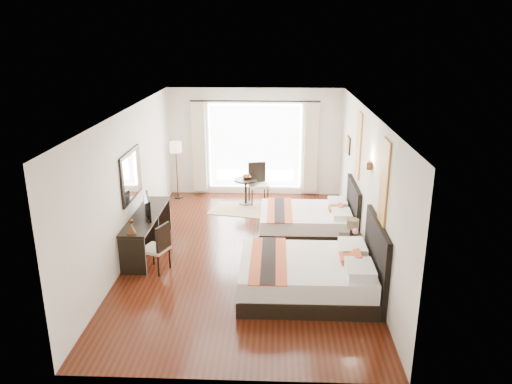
{
  "coord_description": "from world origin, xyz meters",
  "views": [
    {
      "loc": [
        0.54,
        -8.97,
        4.23
      ],
      "look_at": [
        0.16,
        0.45,
        1.12
      ],
      "focal_mm": 35.0,
      "sensor_mm": 36.0,
      "label": 1
    }
  ],
  "objects_px": {
    "bed_near": "(312,275)",
    "nightstand": "(351,251)",
    "side_table": "(246,192)",
    "television": "(144,207)",
    "vase": "(355,238)",
    "window_chair": "(258,191)",
    "fruit_bowl": "(247,178)",
    "table_lamp": "(353,225)",
    "console_desk": "(147,232)",
    "bed_far": "(310,220)",
    "desk_chair": "(157,256)",
    "floor_lamp": "(176,151)"
  },
  "relations": [
    {
      "from": "table_lamp",
      "to": "window_chair",
      "type": "relative_size",
      "value": 0.35
    },
    {
      "from": "side_table",
      "to": "television",
      "type": "bearing_deg",
      "value": -121.2
    },
    {
      "from": "desk_chair",
      "to": "television",
      "type": "bearing_deg",
      "value": -42.7
    },
    {
      "from": "bed_far",
      "to": "nightstand",
      "type": "height_order",
      "value": "bed_far"
    },
    {
      "from": "bed_near",
      "to": "television",
      "type": "xyz_separation_m",
      "value": [
        -3.14,
        1.46,
        0.63
      ]
    },
    {
      "from": "bed_far",
      "to": "nightstand",
      "type": "bearing_deg",
      "value": -64.09
    },
    {
      "from": "television",
      "to": "side_table",
      "type": "xyz_separation_m",
      "value": [
        1.77,
        2.93,
        -0.64
      ]
    },
    {
      "from": "television",
      "to": "bed_far",
      "type": "bearing_deg",
      "value": -89.6
    },
    {
      "from": "bed_far",
      "to": "desk_chair",
      "type": "xyz_separation_m",
      "value": [
        -2.89,
        -1.87,
        -0.02
      ]
    },
    {
      "from": "bed_far",
      "to": "vase",
      "type": "relative_size",
      "value": 14.11
    },
    {
      "from": "fruit_bowl",
      "to": "window_chair",
      "type": "bearing_deg",
      "value": 11.73
    },
    {
      "from": "vase",
      "to": "television",
      "type": "height_order",
      "value": "television"
    },
    {
      "from": "console_desk",
      "to": "desk_chair",
      "type": "height_order",
      "value": "desk_chair"
    },
    {
      "from": "nightstand",
      "to": "floor_lamp",
      "type": "xyz_separation_m",
      "value": [
        -3.99,
        3.68,
        1.0
      ]
    },
    {
      "from": "bed_near",
      "to": "bed_far",
      "type": "height_order",
      "value": "bed_near"
    },
    {
      "from": "console_desk",
      "to": "television",
      "type": "distance_m",
      "value": 0.6
    },
    {
      "from": "desk_chair",
      "to": "bed_far",
      "type": "bearing_deg",
      "value": -125.56
    },
    {
      "from": "bed_near",
      "to": "nightstand",
      "type": "bearing_deg",
      "value": 54.16
    },
    {
      "from": "vase",
      "to": "television",
      "type": "distance_m",
      "value": 4.03
    },
    {
      "from": "bed_far",
      "to": "window_chair",
      "type": "bearing_deg",
      "value": 121.43
    },
    {
      "from": "table_lamp",
      "to": "fruit_bowl",
      "type": "xyz_separation_m",
      "value": [
        -2.17,
        3.21,
        -0.06
      ]
    },
    {
      "from": "nightstand",
      "to": "fruit_bowl",
      "type": "height_order",
      "value": "fruit_bowl"
    },
    {
      "from": "floor_lamp",
      "to": "fruit_bowl",
      "type": "height_order",
      "value": "floor_lamp"
    },
    {
      "from": "bed_near",
      "to": "television",
      "type": "distance_m",
      "value": 3.52
    },
    {
      "from": "table_lamp",
      "to": "console_desk",
      "type": "bearing_deg",
      "value": 174.62
    },
    {
      "from": "window_chair",
      "to": "table_lamp",
      "type": "bearing_deg",
      "value": 16.39
    },
    {
      "from": "console_desk",
      "to": "floor_lamp",
      "type": "bearing_deg",
      "value": 90.18
    },
    {
      "from": "table_lamp",
      "to": "console_desk",
      "type": "distance_m",
      "value": 4.02
    },
    {
      "from": "vase",
      "to": "television",
      "type": "xyz_separation_m",
      "value": [
        -3.98,
        0.47,
        0.39
      ]
    },
    {
      "from": "console_desk",
      "to": "television",
      "type": "xyz_separation_m",
      "value": [
        0.02,
        -0.13,
        0.59
      ]
    },
    {
      "from": "vase",
      "to": "desk_chair",
      "type": "xyz_separation_m",
      "value": [
        -3.61,
        -0.3,
        -0.29
      ]
    },
    {
      "from": "table_lamp",
      "to": "window_chair",
      "type": "xyz_separation_m",
      "value": [
        -1.88,
        3.27,
        -0.43
      ]
    },
    {
      "from": "television",
      "to": "window_chair",
      "type": "xyz_separation_m",
      "value": [
        2.08,
        3.03,
        -0.65
      ]
    },
    {
      "from": "vase",
      "to": "window_chair",
      "type": "height_order",
      "value": "window_chair"
    },
    {
      "from": "bed_near",
      "to": "fruit_bowl",
      "type": "xyz_separation_m",
      "value": [
        -1.34,
        4.43,
        0.35
      ]
    },
    {
      "from": "table_lamp",
      "to": "nightstand",
      "type": "bearing_deg",
      "value": -93.85
    },
    {
      "from": "bed_far",
      "to": "nightstand",
      "type": "relative_size",
      "value": 3.8
    },
    {
      "from": "nightstand",
      "to": "window_chair",
      "type": "distance_m",
      "value": 3.84
    },
    {
      "from": "television",
      "to": "bed_near",
      "type": "bearing_deg",
      "value": -133.19
    },
    {
      "from": "bed_near",
      "to": "floor_lamp",
      "type": "xyz_separation_m",
      "value": [
        -3.17,
        4.81,
        0.92
      ]
    },
    {
      "from": "table_lamp",
      "to": "television",
      "type": "bearing_deg",
      "value": 176.51
    },
    {
      "from": "vase",
      "to": "floor_lamp",
      "type": "xyz_separation_m",
      "value": [
        -4.01,
        3.82,
        0.68
      ]
    },
    {
      "from": "side_table",
      "to": "fruit_bowl",
      "type": "bearing_deg",
      "value": 60.98
    },
    {
      "from": "table_lamp",
      "to": "side_table",
      "type": "xyz_separation_m",
      "value": [
        -2.19,
        3.17,
        -0.42
      ]
    },
    {
      "from": "bed_near",
      "to": "table_lamp",
      "type": "distance_m",
      "value": 1.53
    },
    {
      "from": "bed_near",
      "to": "table_lamp",
      "type": "relative_size",
      "value": 6.38
    },
    {
      "from": "vase",
      "to": "fruit_bowl",
      "type": "xyz_separation_m",
      "value": [
        -2.19,
        3.44,
        0.11
      ]
    },
    {
      "from": "nightstand",
      "to": "desk_chair",
      "type": "height_order",
      "value": "desk_chair"
    },
    {
      "from": "bed_near",
      "to": "console_desk",
      "type": "bearing_deg",
      "value": 153.26
    },
    {
      "from": "console_desk",
      "to": "bed_far",
      "type": "bearing_deg",
      "value": 16.44
    }
  ]
}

